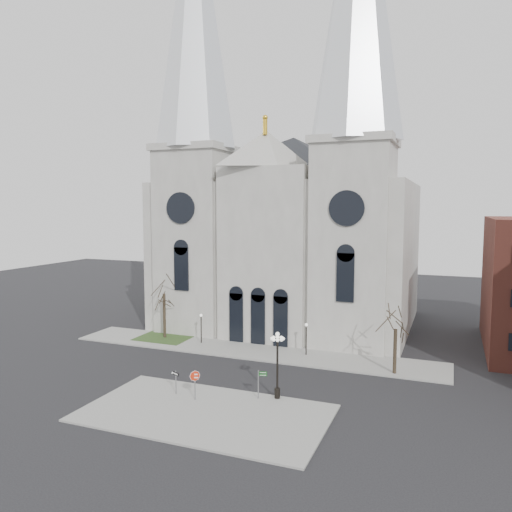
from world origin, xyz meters
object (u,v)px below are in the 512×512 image
at_px(stop_sign, 195,379).
at_px(street_name_sign, 259,382).
at_px(one_way_sign, 176,378).
at_px(globe_lamp, 277,357).

height_order(stop_sign, street_name_sign, stop_sign).
distance_m(stop_sign, one_way_sign, 2.12).
height_order(stop_sign, globe_lamp, globe_lamp).
distance_m(one_way_sign, street_name_sign, 6.78).
bearing_deg(street_name_sign, globe_lamp, 5.71).
bearing_deg(one_way_sign, stop_sign, 8.09).
height_order(globe_lamp, one_way_sign, globe_lamp).
xyz_separation_m(globe_lamp, street_name_sign, (-1.28, -0.60, -2.00)).
relative_size(globe_lamp, one_way_sign, 2.78).
relative_size(globe_lamp, street_name_sign, 2.35).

